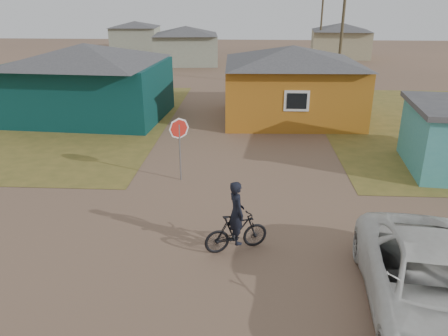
# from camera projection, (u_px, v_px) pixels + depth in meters

# --- Properties ---
(ground) EXTENTS (120.00, 120.00, 0.00)m
(ground) POSITION_uv_depth(u_px,v_px,m) (237.00, 258.00, 11.28)
(ground) COLOR #7D5D48
(house_teal) EXTENTS (8.93, 7.08, 4.00)m
(house_teal) POSITION_uv_depth(u_px,v_px,m) (87.00, 80.00, 23.51)
(house_teal) COLOR #08302F
(house_teal) RESTS_ON ground
(house_yellow) EXTENTS (7.72, 6.76, 3.90)m
(house_yellow) POSITION_uv_depth(u_px,v_px,m) (292.00, 82.00, 23.40)
(house_yellow) COLOR #AA661A
(house_yellow) RESTS_ON ground
(house_pale_west) EXTENTS (7.04, 6.15, 3.60)m
(house_pale_west) POSITION_uv_depth(u_px,v_px,m) (186.00, 45.00, 42.47)
(house_pale_west) COLOR gray
(house_pale_west) RESTS_ON ground
(house_beige_east) EXTENTS (6.95, 6.05, 3.60)m
(house_beige_east) POSITION_uv_depth(u_px,v_px,m) (340.00, 40.00, 47.19)
(house_beige_east) COLOR tan
(house_beige_east) RESTS_ON ground
(house_pale_north) EXTENTS (6.28, 5.81, 3.40)m
(house_pale_north) POSITION_uv_depth(u_px,v_px,m) (135.00, 35.00, 54.08)
(house_pale_north) COLOR gray
(house_pale_north) RESTS_ON ground
(utility_pole_near) EXTENTS (1.40, 0.20, 8.00)m
(utility_pole_near) POSITION_uv_depth(u_px,v_px,m) (342.00, 30.00, 29.83)
(utility_pole_near) COLOR #4C422E
(utility_pole_near) RESTS_ON ground
(utility_pole_far) EXTENTS (1.40, 0.20, 8.00)m
(utility_pole_far) POSITION_uv_depth(u_px,v_px,m) (322.00, 18.00, 44.62)
(utility_pole_far) COLOR #4C422E
(utility_pole_far) RESTS_ON ground
(stop_sign) EXTENTS (0.76, 0.19, 2.34)m
(stop_sign) POSITION_uv_depth(u_px,v_px,m) (179.00, 135.00, 15.43)
(stop_sign) COLOR gray
(stop_sign) RESTS_ON ground
(cyclist) EXTENTS (1.80, 1.11, 1.97)m
(cyclist) POSITION_uv_depth(u_px,v_px,m) (236.00, 226.00, 11.38)
(cyclist) COLOR black
(cyclist) RESTS_ON ground
(vehicle) EXTENTS (3.18, 5.89, 1.57)m
(vehicle) POSITION_uv_depth(u_px,v_px,m) (434.00, 288.00, 8.86)
(vehicle) COLOR silver
(vehicle) RESTS_ON ground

